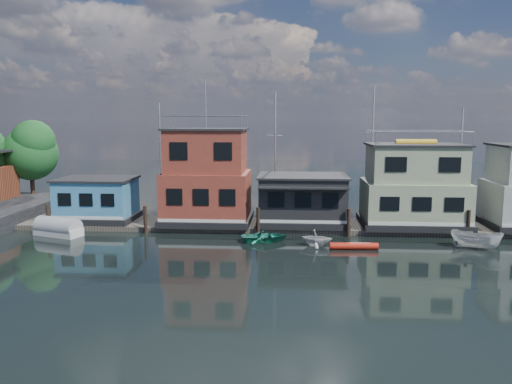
# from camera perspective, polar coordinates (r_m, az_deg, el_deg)

# --- Properties ---
(ground) EXTENTS (160.00, 160.00, 0.00)m
(ground) POSITION_cam_1_polar(r_m,az_deg,el_deg) (30.35, 6.67, -9.03)
(ground) COLOR black
(ground) RESTS_ON ground
(dock) EXTENTS (48.00, 5.00, 0.40)m
(dock) POSITION_cam_1_polar(r_m,az_deg,el_deg) (41.91, 5.98, -3.85)
(dock) COLOR #595147
(dock) RESTS_ON ground
(houseboat_blue) EXTENTS (6.40, 4.90, 3.66)m
(houseboat_blue) POSITION_cam_1_polar(r_m,az_deg,el_deg) (44.71, -17.70, -0.82)
(houseboat_blue) COLOR black
(houseboat_blue) RESTS_ON dock
(houseboat_red) EXTENTS (7.40, 5.90, 11.86)m
(houseboat_red) POSITION_cam_1_polar(r_m,az_deg,el_deg) (41.85, -5.65, 1.56)
(houseboat_red) COLOR black
(houseboat_red) RESTS_ON dock
(houseboat_dark) EXTENTS (7.40, 6.10, 4.06)m
(houseboat_dark) POSITION_cam_1_polar(r_m,az_deg,el_deg) (41.46, 5.34, -0.86)
(houseboat_dark) COLOR black
(houseboat_dark) RESTS_ON dock
(houseboat_green) EXTENTS (8.40, 5.90, 7.03)m
(houseboat_green) POSITION_cam_1_polar(r_m,az_deg,el_deg) (42.47, 17.59, 0.55)
(houseboat_green) COLOR black
(houseboat_green) RESTS_ON dock
(pilings) EXTENTS (42.28, 0.28, 2.20)m
(pilings) POSITION_cam_1_polar(r_m,az_deg,el_deg) (38.97, 5.64, -3.43)
(pilings) COLOR #2D2116
(pilings) RESTS_ON ground
(background_masts) EXTENTS (36.40, 0.16, 12.00)m
(background_masts) POSITION_cam_1_polar(r_m,az_deg,el_deg) (47.46, 11.62, 3.99)
(background_masts) COLOR silver
(background_masts) RESTS_ON ground
(motorboat) EXTENTS (3.64, 2.80, 1.33)m
(motorboat) POSITION_cam_1_polar(r_m,az_deg,el_deg) (38.28, 23.87, -5.00)
(motorboat) COLOR silver
(motorboat) RESTS_ON ground
(dinghy_teal) EXTENTS (3.97, 3.26, 0.72)m
(dinghy_teal) POSITION_cam_1_polar(r_m,az_deg,el_deg) (37.20, 0.99, -5.13)
(dinghy_teal) COLOR #24876C
(dinghy_teal) RESTS_ON ground
(dinghy_white) EXTENTS (2.58, 2.32, 1.21)m
(dinghy_white) POSITION_cam_1_polar(r_m,az_deg,el_deg) (36.15, 6.88, -5.19)
(dinghy_white) COLOR silver
(dinghy_white) RESTS_ON ground
(red_kayak) EXTENTS (3.38, 0.65, 0.49)m
(red_kayak) POSITION_cam_1_polar(r_m,az_deg,el_deg) (35.64, 11.13, -6.08)
(red_kayak) COLOR red
(red_kayak) RESTS_ON ground
(tarp_runabout) EXTENTS (4.11, 2.69, 1.56)m
(tarp_runabout) POSITION_cam_1_polar(r_m,az_deg,el_deg) (41.95, -21.68, -3.87)
(tarp_runabout) COLOR silver
(tarp_runabout) RESTS_ON ground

